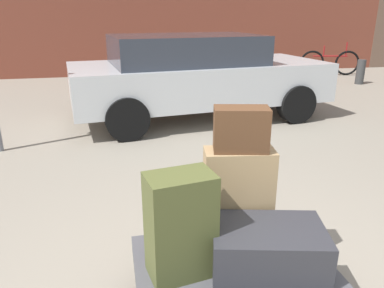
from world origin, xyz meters
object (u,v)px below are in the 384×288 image
(parked_car, at_px, (196,75))
(suitcase_tan_center, at_px, (238,194))
(bicycle_leaning, at_px, (330,63))
(luggage_cart, at_px, (234,275))
(bollard_kerb_far, at_px, (360,72))
(bollard_kerb_near, at_px, (256,76))
(bollard_kerb_mid, at_px, (308,74))
(suitcase_charcoal_front_right, at_px, (268,248))
(suitcase_olive_rear_right, at_px, (181,226))
(duffel_bag_brown_topmost_pile, at_px, (241,129))

(parked_car, bearing_deg, suitcase_tan_center, -98.93)
(bicycle_leaning, bearing_deg, luggage_cart, -124.32)
(luggage_cart, bearing_deg, bicycle_leaning, 55.68)
(parked_car, bearing_deg, bollard_kerb_far, 25.63)
(suitcase_tan_center, distance_m, bollard_kerb_near, 7.10)
(parked_car, distance_m, bollard_kerb_mid, 4.18)
(bollard_kerb_near, height_order, bollard_kerb_far, same)
(bollard_kerb_near, bearing_deg, parked_car, -130.88)
(luggage_cart, bearing_deg, suitcase_tan_center, 69.30)
(suitcase_charcoal_front_right, bearing_deg, bollard_kerb_far, 64.93)
(parked_car, height_order, bollard_kerb_mid, parked_car)
(suitcase_tan_center, bearing_deg, bollard_kerb_near, 76.03)
(suitcase_charcoal_front_right, xyz_separation_m, parked_car, (0.59, 4.55, 0.29))
(suitcase_charcoal_front_right, xyz_separation_m, bicycle_leaning, (5.53, 8.42, -0.10))
(bollard_kerb_mid, distance_m, bollard_kerb_far, 1.50)
(suitcase_tan_center, xyz_separation_m, suitcase_charcoal_front_right, (0.07, -0.36, -0.17))
(bollard_kerb_far, bearing_deg, bollard_kerb_mid, 180.00)
(bicycle_leaning, relative_size, bollard_kerb_far, 2.76)
(bollard_kerb_far, bearing_deg, parked_car, -154.37)
(suitcase_charcoal_front_right, bearing_deg, suitcase_olive_rear_right, -173.91)
(bollard_kerb_near, relative_size, bollard_kerb_mid, 1.00)
(suitcase_tan_center, height_order, parked_car, parked_car)
(suitcase_charcoal_front_right, bearing_deg, suitcase_tan_center, 114.14)
(parked_car, height_order, bollard_kerb_near, parked_car)
(luggage_cart, relative_size, parked_car, 0.26)
(luggage_cart, xyz_separation_m, parked_car, (0.77, 4.50, 0.49))
(bicycle_leaning, xyz_separation_m, bollard_kerb_near, (-2.89, -1.50, -0.06))
(duffel_bag_brown_topmost_pile, relative_size, bollard_kerb_far, 0.53)
(suitcase_olive_rear_right, distance_m, bollard_kerb_near, 7.54)
(luggage_cart, xyz_separation_m, bicycle_leaning, (5.71, 8.36, 0.10))
(parked_car, bearing_deg, bicycle_leaning, 38.06)
(suitcase_tan_center, height_order, suitcase_charcoal_front_right, suitcase_tan_center)
(parked_car, bearing_deg, suitcase_charcoal_front_right, -97.41)
(bicycle_leaning, relative_size, bollard_kerb_near, 2.76)
(suitcase_olive_rear_right, relative_size, duffel_bag_brown_topmost_pile, 1.85)
(duffel_bag_brown_topmost_pile, height_order, bollard_kerb_far, duffel_bag_brown_topmost_pile)
(suitcase_olive_rear_right, distance_m, duffel_bag_brown_topmost_pile, 0.68)
(bollard_kerb_near, bearing_deg, suitcase_olive_rear_right, -114.59)
(suitcase_tan_center, xyz_separation_m, bollard_kerb_mid, (4.08, 6.56, -0.33))
(suitcase_tan_center, distance_m, suitcase_olive_rear_right, 0.52)
(bollard_kerb_near, distance_m, bollard_kerb_mid, 1.38)
(suitcase_olive_rear_right, relative_size, bicycle_leaning, 0.36)
(bicycle_leaning, bearing_deg, bollard_kerb_far, -90.61)
(suitcase_tan_center, height_order, bollard_kerb_near, suitcase_tan_center)
(suitcase_tan_center, relative_size, bollard_kerb_mid, 0.98)
(bollard_kerb_mid, bearing_deg, bollard_kerb_far, 0.00)
(suitcase_tan_center, xyz_separation_m, duffel_bag_brown_topmost_pile, (0.00, 0.00, 0.44))
(suitcase_olive_rear_right, height_order, bollard_kerb_near, suitcase_olive_rear_right)
(luggage_cart, relative_size, bollard_kerb_mid, 1.85)
(suitcase_olive_rear_right, height_order, bollard_kerb_far, suitcase_olive_rear_right)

